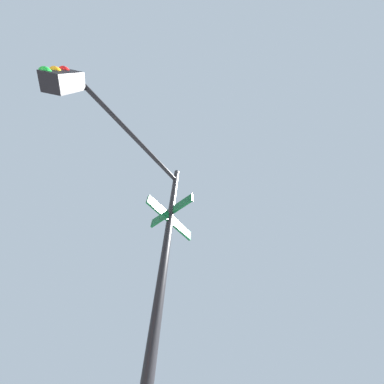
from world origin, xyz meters
TOP-DOWN VIEW (x-y plane):
  - traffic_signal_near at (-5.79, -6.23)m, footprint 2.64×2.27m

SIDE VIEW (x-z plane):
  - traffic_signal_near at x=-5.79m, z-range 1.11..6.55m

